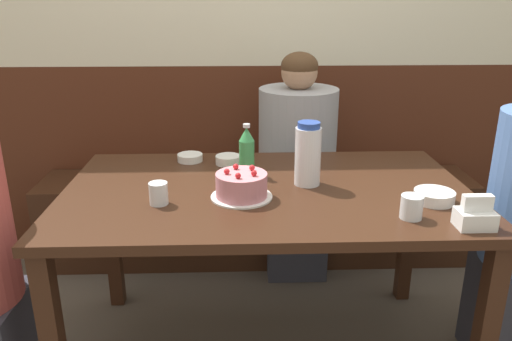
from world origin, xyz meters
The scene contains 13 objects.
back_wall centered at (0.00, 1.05, 1.25)m, with size 4.80×0.04×2.50m.
bench_seat centered at (0.00, 0.83, 0.23)m, with size 2.32×0.38×0.46m.
dining_table centered at (0.00, 0.00, 0.64)m, with size 1.47×0.87×0.73m.
birthday_cake centered at (-0.09, -0.09, 0.77)m, with size 0.21×0.21×0.11m.
water_pitcher centered at (0.15, 0.04, 0.84)m, with size 0.10×0.10×0.24m.
soju_bottle centered at (-0.07, 0.15, 0.82)m, with size 0.06×0.06×0.20m.
napkin_holder centered at (0.61, -0.35, 0.77)m, with size 0.11×0.08×0.11m.
bowl_soup_white centered at (0.56, -0.15, 0.75)m, with size 0.14×0.14×0.04m.
bowl_rice_small centered at (-0.14, 0.28, 0.75)m, with size 0.10×0.10×0.04m.
bowl_side_dish centered at (-0.31, 0.32, 0.74)m, with size 0.11×0.11×0.03m.
glass_water_tall centered at (0.44, -0.28, 0.77)m, with size 0.07×0.07×0.08m.
glass_tumbler_short centered at (-0.37, -0.14, 0.77)m, with size 0.06×0.06×0.08m.
person_grey_tee centered at (0.19, 0.69, 0.57)m, with size 0.39×0.39×1.14m.
Camera 1 is at (-0.10, -1.69, 1.39)m, focal length 35.00 mm.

